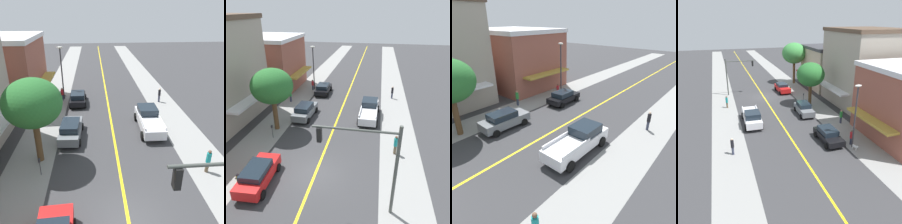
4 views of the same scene
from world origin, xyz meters
The scene contains 13 objects.
ground_plane centered at (0.00, 0.00, 0.00)m, with size 140.00×140.00×0.00m, color #38383A.
road_centerline_stripe centered at (0.00, 0.00, 0.00)m, with size 0.20×126.00×0.00m, color yellow.
street_tree_left_near centered at (-5.88, 6.14, 4.67)m, with size 4.09×4.09×6.45m.
parking_meter centered at (-5.52, 4.35, 0.89)m, with size 0.12×0.18×1.34m.
street_lamp centered at (-5.48, 19.15, 4.04)m, with size 0.70×0.36×6.56m.
grey_sedan_left_curb centered at (-3.80, 9.30, 0.83)m, with size 2.09×4.50×1.60m.
black_sedan_left_curb centered at (-3.61, 17.38, 0.76)m, with size 2.07×4.17×1.45m.
white_pickup_truck centered at (3.49, 10.53, 0.94)m, with size 2.27×5.75×1.89m.
pedestrian_red_shirt centered at (-5.60, 18.68, 0.85)m, with size 0.34×0.34×1.61m.
pedestrian_green_shirt centered at (-7.18, 13.48, 0.93)m, with size 0.35×0.35×1.75m.
pedestrian_black_shirt centered at (6.33, 17.17, 0.95)m, with size 0.31×0.31×1.76m.
pedestrian_teal_shirt centered at (6.14, 3.73, 0.96)m, with size 0.33×0.33×1.80m.
small_dog centered at (-5.41, 19.78, 0.38)m, with size 0.44×0.77×0.57m.
Camera 1 is at (-1.65, -8.95, 10.68)m, focal length 37.09 mm.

